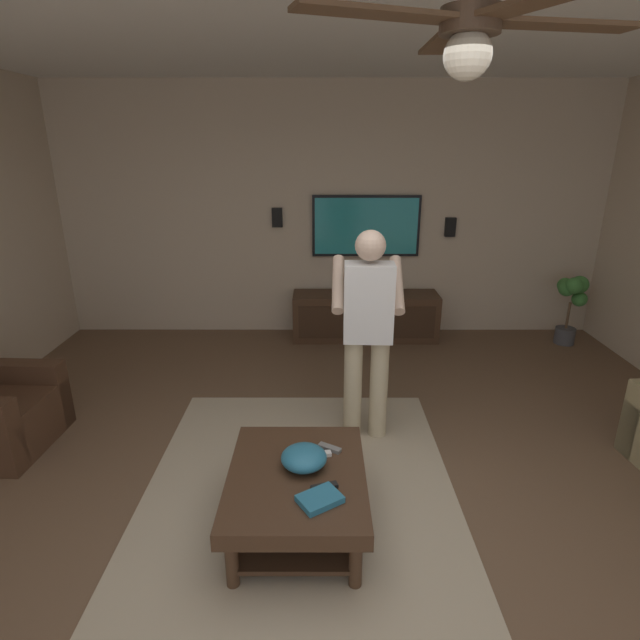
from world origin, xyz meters
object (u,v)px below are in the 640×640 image
object	(u,v)px
coffee_table	(297,488)
remote_white	(319,454)
tv	(366,226)
ceiling_fan	(474,31)
vase_round	(356,284)
wall_speaker_right	(277,218)
person_standing	(368,325)
remote_black	(324,487)
media_console	(365,316)
remote_grey	(330,448)
bowl	(304,458)
potted_plant_short	(571,300)
book	(320,499)
wall_speaker_left	(450,227)

from	to	relation	value
coffee_table	remote_white	distance (m)	0.24
tv	ceiling_fan	distance (m)	4.19
tv	vase_round	bearing A→B (deg)	-29.96
wall_speaker_right	person_standing	bearing A→B (deg)	-160.16
person_standing	remote_black	size ratio (longest dim) A/B	10.93
coffee_table	remote_white	xyz separation A→B (m)	(0.16, -0.13, 0.12)
media_console	tv	bearing A→B (deg)	-180.00
coffee_table	ceiling_fan	world-z (taller)	ceiling_fan
remote_grey	bowl	bearing A→B (deg)	-100.93
potted_plant_short	bowl	size ratio (longest dim) A/B	3.02
media_console	remote_grey	distance (m)	2.98
bowl	vase_round	xyz separation A→B (m)	(3.15, -0.51, 0.20)
remote_white	ceiling_fan	world-z (taller)	ceiling_fan
coffee_table	ceiling_fan	xyz separation A→B (m)	(-0.59, -0.64, 2.25)
potted_plant_short	coffee_table	bearing A→B (deg)	135.00
media_console	tv	distance (m)	1.06
remote_white	tv	bearing A→B (deg)	69.77
media_console	bowl	size ratio (longest dim) A/B	6.26
vase_round	tv	bearing A→B (deg)	-29.96
bowl	ceiling_fan	distance (m)	2.27
ceiling_fan	book	bearing A→B (deg)	56.10
potted_plant_short	wall_speaker_left	distance (m)	1.59
vase_round	remote_black	bearing A→B (deg)	173.39
person_standing	potted_plant_short	bearing A→B (deg)	-50.01
remote_black	wall_speaker_left	world-z (taller)	wall_speaker_left
wall_speaker_right	remote_white	bearing A→B (deg)	-171.37
media_console	vase_round	bearing A→B (deg)	-105.29
person_standing	wall_speaker_left	distance (m)	2.67
remote_grey	wall_speaker_left	xyz separation A→B (m)	(3.19, -1.46, 0.88)
remote_black	wall_speaker_right	bearing A→B (deg)	-98.70
media_console	potted_plant_short	xyz separation A→B (m)	(-0.19, -2.31, 0.27)
media_console	remote_black	bearing A→B (deg)	-8.71
wall_speaker_left	wall_speaker_right	bearing A→B (deg)	90.00
coffee_table	wall_speaker_right	world-z (taller)	wall_speaker_right
wall_speaker_left	wall_speaker_right	xyz separation A→B (m)	(0.00, 2.02, 0.11)
person_standing	vase_round	size ratio (longest dim) A/B	7.45
remote_white	wall_speaker_left	world-z (taller)	wall_speaker_left
remote_black	remote_white	bearing A→B (deg)	-101.49
book	tv	bearing A→B (deg)	49.10
book	wall_speaker_right	distance (m)	3.84
tv	bowl	bearing A→B (deg)	-10.59
bowl	remote_black	world-z (taller)	bowl
remote_grey	vase_round	world-z (taller)	vase_round
potted_plant_short	vase_round	world-z (taller)	potted_plant_short
potted_plant_short	vase_round	size ratio (longest dim) A/B	3.73
bowl	tv	bearing A→B (deg)	-10.59
bowl	remote_grey	size ratio (longest dim) A/B	1.81
bowl	book	world-z (taller)	bowl
coffee_table	ceiling_fan	distance (m)	2.42
media_console	tv	world-z (taller)	tv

